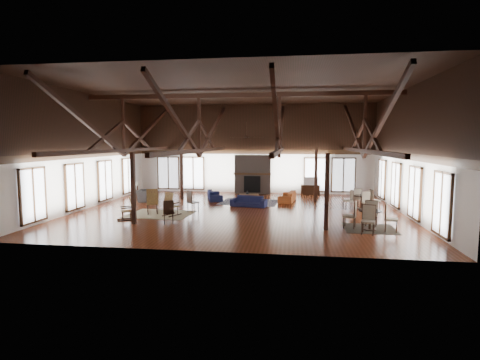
# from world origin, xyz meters

# --- Properties ---
(floor) EXTENTS (16.00, 16.00, 0.00)m
(floor) POSITION_xyz_m (0.00, 0.00, 0.00)
(floor) COLOR maroon
(floor) RESTS_ON ground
(ceiling) EXTENTS (16.00, 14.00, 0.02)m
(ceiling) POSITION_xyz_m (0.00, 0.00, 6.00)
(ceiling) COLOR black
(ceiling) RESTS_ON wall_back
(wall_back) EXTENTS (16.00, 0.02, 6.00)m
(wall_back) POSITION_xyz_m (0.00, 7.00, 3.00)
(wall_back) COLOR white
(wall_back) RESTS_ON floor
(wall_front) EXTENTS (16.00, 0.02, 6.00)m
(wall_front) POSITION_xyz_m (0.00, -7.00, 3.00)
(wall_front) COLOR white
(wall_front) RESTS_ON floor
(wall_left) EXTENTS (0.02, 14.00, 6.00)m
(wall_left) POSITION_xyz_m (-8.00, 0.00, 3.00)
(wall_left) COLOR white
(wall_left) RESTS_ON floor
(wall_right) EXTENTS (0.02, 14.00, 6.00)m
(wall_right) POSITION_xyz_m (8.00, 0.00, 3.00)
(wall_right) COLOR white
(wall_right) RESTS_ON floor
(roof_truss) EXTENTS (15.60, 14.07, 3.14)m
(roof_truss) POSITION_xyz_m (0.00, 0.00, 4.03)
(roof_truss) COLOR black
(roof_truss) RESTS_ON wall_back
(post_grid) EXTENTS (8.16, 7.16, 3.05)m
(post_grid) POSITION_xyz_m (0.00, 0.00, 1.52)
(post_grid) COLOR black
(post_grid) RESTS_ON floor
(fireplace) EXTENTS (2.50, 0.69, 2.60)m
(fireplace) POSITION_xyz_m (0.00, 6.67, 1.29)
(fireplace) COLOR #63554B
(fireplace) RESTS_ON floor
(ceiling_fan) EXTENTS (1.60, 1.60, 0.75)m
(ceiling_fan) POSITION_xyz_m (0.50, -1.00, 3.73)
(ceiling_fan) COLOR black
(ceiling_fan) RESTS_ON roof_truss
(sofa_navy_front) EXTENTS (2.01, 1.05, 0.56)m
(sofa_navy_front) POSITION_xyz_m (0.34, 1.47, 0.28)
(sofa_navy_front) COLOR #16193E
(sofa_navy_front) RESTS_ON floor
(sofa_navy_left) EXTENTS (2.07, 1.31, 0.57)m
(sofa_navy_left) POSITION_xyz_m (-1.96, 3.49, 0.28)
(sofa_navy_left) COLOR #171B3F
(sofa_navy_left) RESTS_ON floor
(sofa_orange) EXTENTS (2.10, 1.06, 0.59)m
(sofa_orange) POSITION_xyz_m (2.38, 3.49, 0.29)
(sofa_orange) COLOR #B85523
(sofa_orange) RESTS_ON floor
(coffee_table) EXTENTS (1.20, 0.74, 0.43)m
(coffee_table) POSITION_xyz_m (0.17, 3.06, 0.37)
(coffee_table) COLOR brown
(coffee_table) RESTS_ON floor
(vase) EXTENTS (0.24, 0.24, 0.21)m
(vase) POSITION_xyz_m (0.07, 3.12, 0.53)
(vase) COLOR #B2B2B2
(vase) RESTS_ON coffee_table
(armchair) EXTENTS (1.10, 0.98, 0.67)m
(armchair) POSITION_xyz_m (-5.84, 2.34, 0.34)
(armchair) COLOR #303033
(armchair) RESTS_ON floor
(side_table_lamp) EXTENTS (0.44, 0.44, 1.14)m
(side_table_lamp) POSITION_xyz_m (-6.57, 2.86, 0.43)
(side_table_lamp) COLOR black
(side_table_lamp) RESTS_ON floor
(rocking_chair_a) EXTENTS (0.83, 1.06, 1.21)m
(rocking_chair_a) POSITION_xyz_m (-4.10, -1.13, 0.57)
(rocking_chair_a) COLOR olive
(rocking_chair_a) RESTS_ON floor
(rocking_chair_b) EXTENTS (0.77, 0.98, 1.12)m
(rocking_chair_b) POSITION_xyz_m (-3.03, -1.62, 0.53)
(rocking_chair_b) COLOR olive
(rocking_chair_b) RESTS_ON floor
(rocking_chair_c) EXTENTS (0.93, 0.78, 1.06)m
(rocking_chair_c) POSITION_xyz_m (-4.58, -2.74, 0.50)
(rocking_chair_c) COLOR olive
(rocking_chair_c) RESTS_ON floor
(side_chair_a) EXTENTS (0.65, 0.65, 1.09)m
(side_chair_a) POSITION_xyz_m (-2.28, -0.62, 0.63)
(side_chair_a) COLOR black
(side_chair_a) RESTS_ON floor
(side_chair_b) EXTENTS (0.56, 0.56, 1.03)m
(side_chair_b) POSITION_xyz_m (-2.53, -3.33, 0.60)
(side_chair_b) COLOR black
(side_chair_b) RESTS_ON floor
(cafe_table_near) EXTENTS (2.13, 2.13, 1.09)m
(cafe_table_near) POSITION_xyz_m (5.73, -3.21, 0.54)
(cafe_table_near) COLOR black
(cafe_table_near) RESTS_ON floor
(cafe_table_far) EXTENTS (1.94, 1.94, 0.99)m
(cafe_table_far) POSITION_xyz_m (6.24, 1.51, 0.49)
(cafe_table_far) COLOR black
(cafe_table_far) RESTS_ON floor
(cup_near) EXTENTS (0.16, 0.16, 0.10)m
(cup_near) POSITION_xyz_m (5.81, -3.21, 0.84)
(cup_near) COLOR #B2B2B2
(cup_near) RESTS_ON cafe_table_near
(cup_far) EXTENTS (0.14, 0.14, 0.10)m
(cup_far) POSITION_xyz_m (6.20, 1.48, 0.76)
(cup_far) COLOR #B2B2B2
(cup_far) RESTS_ON cafe_table_far
(tv_console) EXTENTS (1.23, 0.46, 0.61)m
(tv_console) POSITION_xyz_m (3.85, 6.75, 0.31)
(tv_console) COLOR black
(tv_console) RESTS_ON floor
(television) EXTENTS (0.94, 0.24, 0.54)m
(television) POSITION_xyz_m (3.86, 6.75, 0.88)
(television) COLOR #B2B2B2
(television) RESTS_ON tv_console
(rug_tan) EXTENTS (3.10, 2.50, 0.01)m
(rug_tan) POSITION_xyz_m (-3.65, -1.31, 0.01)
(rug_tan) COLOR tan
(rug_tan) RESTS_ON floor
(rug_navy) EXTENTS (3.45, 2.72, 0.01)m
(rug_navy) POSITION_xyz_m (0.21, 2.89, 0.01)
(rug_navy) COLOR #181F44
(rug_navy) RESTS_ON floor
(rug_dark) EXTENTS (2.03, 1.85, 0.01)m
(rug_dark) POSITION_xyz_m (5.77, -3.03, 0.01)
(rug_dark) COLOR black
(rug_dark) RESTS_ON floor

